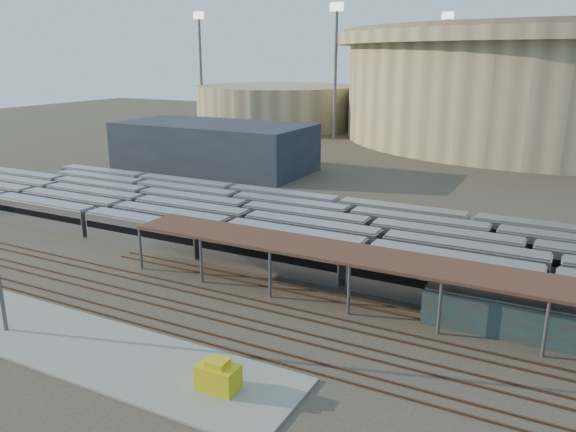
{
  "coord_description": "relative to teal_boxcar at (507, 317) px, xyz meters",
  "views": [
    {
      "loc": [
        35.34,
        -45.0,
        23.87
      ],
      "look_at": [
        5.62,
        12.0,
        5.5
      ],
      "focal_mm": 35.0,
      "sensor_mm": 36.0,
      "label": 1
    }
  ],
  "objects": [
    {
      "name": "inspection_shed",
      "position": [
        -9.65,
        0.0,
        3.28
      ],
      "size": [
        60.3,
        6.0,
        5.3
      ],
      "color": "#56575B",
      "rests_on": "ground"
    },
    {
      "name": "floodlight_0",
      "position": [
        -61.65,
        106.0,
        18.95
      ],
      "size": [
        4.0,
        1.0,
        38.4
      ],
      "color": "#56575B",
      "rests_on": "ground"
    },
    {
      "name": "stadium",
      "position": [
        -6.65,
        136.0,
        14.77
      ],
      "size": [
        124.0,
        124.0,
        32.5
      ],
      "color": "tan",
      "rests_on": "ground"
    },
    {
      "name": "teal_boxcar",
      "position": [
        0.0,
        0.0,
        0.0
      ],
      "size": [
        14.61,
        3.01,
        3.4
      ],
      "primitive_type": "cube",
      "rotation": [
        0.0,
        0.0,
        0.01
      ],
      "color": "#1F444E",
      "rests_on": "ground"
    },
    {
      "name": "ground",
      "position": [
        -31.65,
        -4.0,
        -1.7
      ],
      "size": [
        420.0,
        420.0,
        0.0
      ],
      "primitive_type": "plane",
      "color": "#383026",
      "rests_on": "ground"
    },
    {
      "name": "floodlight_3",
      "position": [
        -41.65,
        156.0,
        18.95
      ],
      "size": [
        4.0,
        1.0,
        38.4
      ],
      "color": "#56575B",
      "rests_on": "ground"
    },
    {
      "name": "empty_tracks",
      "position": [
        -31.65,
        -9.0,
        -1.61
      ],
      "size": [
        170.0,
        9.62,
        0.18
      ],
      "color": "#4C3323",
      "rests_on": "ground"
    },
    {
      "name": "secondary_arena",
      "position": [
        -91.65,
        126.0,
        5.3
      ],
      "size": [
        56.0,
        56.0,
        14.0
      ],
      "primitive_type": "cylinder",
      "color": "tan",
      "rests_on": "ground"
    },
    {
      "name": "service_building",
      "position": [
        -66.65,
        51.0,
        3.3
      ],
      "size": [
        42.0,
        20.0,
        10.0
      ],
      "primitive_type": "cube",
      "color": "#1E232D",
      "rests_on": "ground"
    },
    {
      "name": "yellow_equipment",
      "position": [
        -17.66,
        -19.15,
        -0.55
      ],
      "size": [
        3.08,
        1.96,
        1.91
      ],
      "primitive_type": "cube",
      "rotation": [
        0.0,
        0.0,
        0.02
      ],
      "color": "gold",
      "rests_on": "apron"
    },
    {
      "name": "subway_trains",
      "position": [
        -31.92,
        14.5,
        0.1
      ],
      "size": [
        126.38,
        23.9,
        3.6
      ],
      "color": "silver",
      "rests_on": "ground"
    },
    {
      "name": "floodlight_1",
      "position": [
        -116.65,
        116.0,
        18.95
      ],
      "size": [
        4.0,
        1.0,
        38.4
      ],
      "color": "#56575B",
      "rests_on": "ground"
    },
    {
      "name": "apron",
      "position": [
        -36.65,
        -19.0,
        -1.6
      ],
      "size": [
        50.0,
        9.0,
        0.2
      ],
      "primitive_type": "cube",
      "color": "gray",
      "rests_on": "ground"
    }
  ]
}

